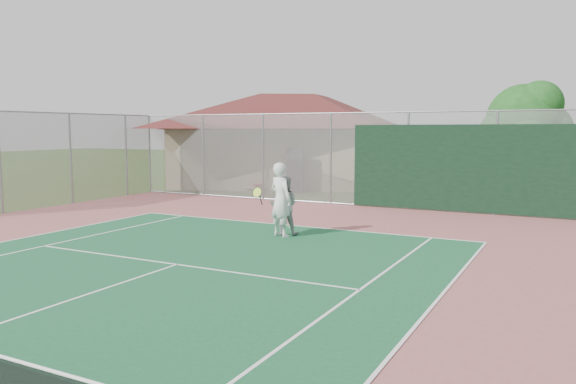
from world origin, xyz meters
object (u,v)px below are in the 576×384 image
object	(u,v)px
clubhouse	(296,131)
player_white_front	(280,200)
bleachers	(248,178)
tree	(526,123)
player_grey_back	(284,206)

from	to	relation	value
clubhouse	player_white_front	xyz separation A→B (m)	(6.36, -13.51, -1.82)
bleachers	tree	distance (m)	12.64
tree	player_white_front	world-z (taller)	tree
bleachers	player_white_front	xyz separation A→B (m)	(7.25, -10.16, 0.46)
player_grey_back	bleachers	bearing A→B (deg)	-76.80
tree	player_white_front	distance (m)	12.18
tree	bleachers	bearing A→B (deg)	-176.77
clubhouse	tree	world-z (taller)	clubhouse
player_white_front	player_grey_back	size ratio (longest dim) A/B	1.24
bleachers	clubhouse	bearing A→B (deg)	96.05
bleachers	player_white_front	distance (m)	12.49
clubhouse	bleachers	size ratio (longest dim) A/B	4.70
bleachers	player_grey_back	xyz separation A→B (m)	(7.23, -9.92, 0.27)
player_white_front	bleachers	bearing A→B (deg)	-34.02
tree	player_grey_back	size ratio (longest dim) A/B	2.97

